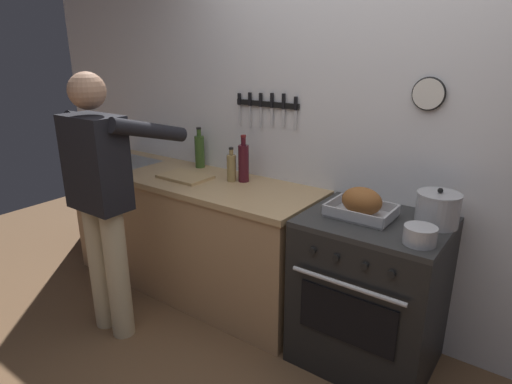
# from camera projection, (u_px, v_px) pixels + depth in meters

# --- Properties ---
(wall_back) EXTENTS (6.00, 0.13, 2.60)m
(wall_back) POSITION_uv_depth(u_px,v_px,m) (369.00, 132.00, 2.61)
(wall_back) COLOR silver
(wall_back) RESTS_ON ground
(counter_block) EXTENTS (2.03, 0.65, 0.90)m
(counter_block) POSITION_uv_depth(u_px,v_px,m) (189.00, 232.00, 3.28)
(counter_block) COLOR tan
(counter_block) RESTS_ON ground
(stove) EXTENTS (0.76, 0.67, 0.90)m
(stove) POSITION_uv_depth(u_px,v_px,m) (369.00, 292.00, 2.48)
(stove) COLOR black
(stove) RESTS_ON ground
(person_cook) EXTENTS (0.51, 0.63, 1.66)m
(person_cook) POSITION_uv_depth(u_px,v_px,m) (103.00, 192.00, 2.61)
(person_cook) COLOR #C6B793
(person_cook) RESTS_ON ground
(roasting_pan) EXTENTS (0.35, 0.26, 0.17)m
(roasting_pan) POSITION_uv_depth(u_px,v_px,m) (362.00, 204.00, 2.36)
(roasting_pan) COLOR #B7B7BC
(roasting_pan) RESTS_ON stove
(stock_pot) EXTENTS (0.22, 0.22, 0.20)m
(stock_pot) POSITION_uv_depth(u_px,v_px,m) (438.00, 209.00, 2.24)
(stock_pot) COLOR #B7B7BC
(stock_pot) RESTS_ON stove
(saucepan) EXTENTS (0.15, 0.15, 0.09)m
(saucepan) POSITION_uv_depth(u_px,v_px,m) (420.00, 235.00, 2.04)
(saucepan) COLOR #B7B7BC
(saucepan) RESTS_ON stove
(cutting_board) EXTENTS (0.36, 0.24, 0.02)m
(cutting_board) POSITION_uv_depth(u_px,v_px,m) (185.00, 177.00, 3.08)
(cutting_board) COLOR tan
(cutting_board) RESTS_ON counter_block
(bottle_wine_red) EXTENTS (0.07, 0.07, 0.33)m
(bottle_wine_red) POSITION_uv_depth(u_px,v_px,m) (244.00, 162.00, 2.96)
(bottle_wine_red) COLOR #47141E
(bottle_wine_red) RESTS_ON counter_block
(bottle_olive_oil) EXTENTS (0.07, 0.07, 0.31)m
(bottle_olive_oil) POSITION_uv_depth(u_px,v_px,m) (200.00, 151.00, 3.32)
(bottle_olive_oil) COLOR #385623
(bottle_olive_oil) RESTS_ON counter_block
(bottle_vinegar) EXTENTS (0.06, 0.06, 0.24)m
(bottle_vinegar) POSITION_uv_depth(u_px,v_px,m) (231.00, 167.00, 2.98)
(bottle_vinegar) COLOR #997F4C
(bottle_vinegar) RESTS_ON counter_block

